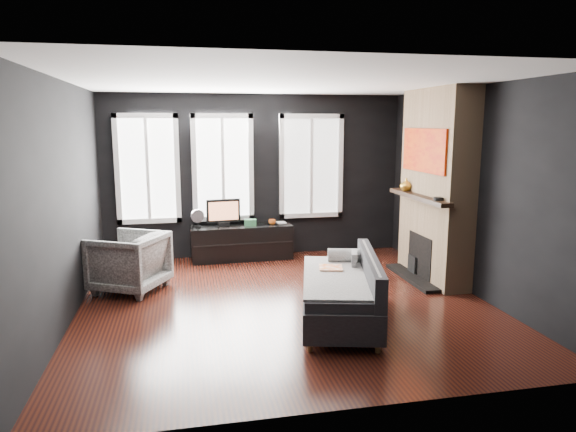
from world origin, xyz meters
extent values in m
plane|color=black|center=(0.00, 0.00, 0.00)|extent=(5.00, 5.00, 0.00)
plane|color=white|center=(0.00, 0.00, 2.70)|extent=(5.00, 5.00, 0.00)
cube|color=black|center=(0.00, 2.50, 1.35)|extent=(5.00, 0.02, 2.70)
cube|color=black|center=(-2.50, 0.00, 1.35)|extent=(0.02, 5.00, 2.70)
cube|color=black|center=(2.50, 0.00, 1.35)|extent=(0.02, 5.00, 2.70)
cube|color=gray|center=(0.79, -0.33, 0.56)|extent=(0.15, 0.29, 0.28)
imported|color=silver|center=(-1.95, 0.90, 0.43)|extent=(1.09, 1.12, 0.87)
imported|color=#C95617|center=(0.22, 2.20, 0.62)|extent=(0.13, 0.11, 0.11)
imported|color=#AA9E89|center=(0.33, 2.30, 0.67)|extent=(0.15, 0.02, 0.20)
cube|color=#36764A|center=(-0.14, 2.19, 0.62)|extent=(0.21, 0.15, 0.11)
imported|color=gold|center=(2.05, 1.05, 1.32)|extent=(0.18, 0.19, 0.18)
cylinder|color=black|center=(2.05, 0.05, 1.25)|extent=(0.16, 0.16, 0.04)
camera|label=1|loc=(-1.21, -6.03, 2.21)|focal=32.00mm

